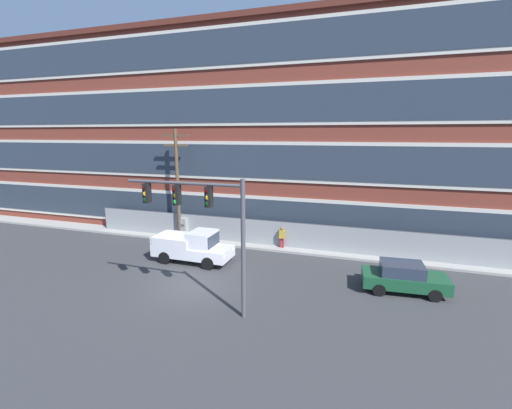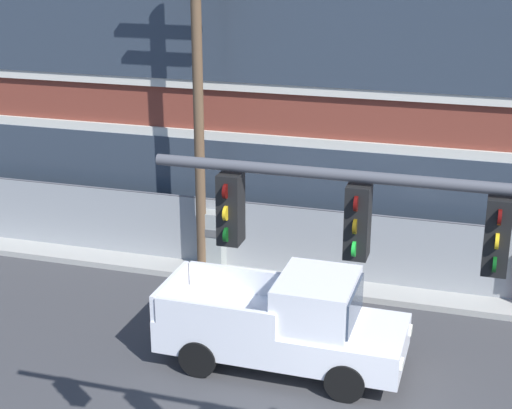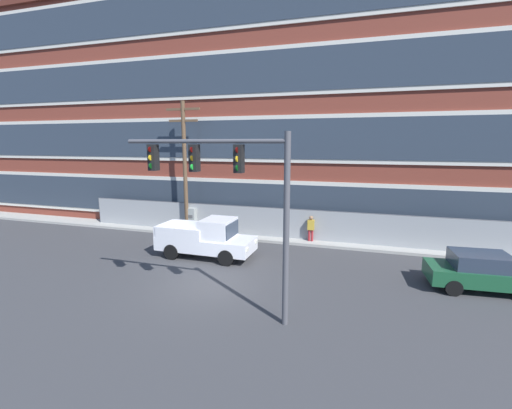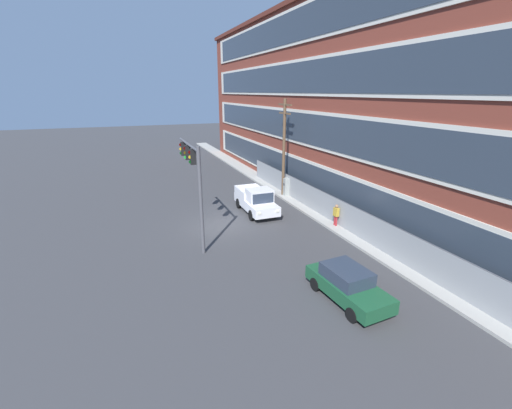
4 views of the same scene
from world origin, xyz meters
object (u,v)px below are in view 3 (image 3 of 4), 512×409
at_px(traffic_signal_mast, 232,185).
at_px(electrical_cabinet, 191,221).
at_px(sedan_dark_green, 483,272).
at_px(utility_pole_near_corner, 185,163).
at_px(pedestrian_near_cabinet, 311,228).
at_px(pickup_truck_white, 208,239).

bearing_deg(traffic_signal_mast, electrical_cabinet, 124.91).
height_order(sedan_dark_green, utility_pole_near_corner, utility_pole_near_corner).
bearing_deg(sedan_dark_green, electrical_cabinet, 163.68).
relative_size(traffic_signal_mast, utility_pole_near_corner, 0.74).
bearing_deg(sedan_dark_green, utility_pole_near_corner, 164.57).
distance_m(utility_pole_near_corner, pedestrian_near_cabinet, 8.96).
relative_size(pickup_truck_white, utility_pole_near_corner, 0.61).
distance_m(pickup_truck_white, sedan_dark_green, 12.44).
bearing_deg(electrical_cabinet, sedan_dark_green, -16.32).
height_order(traffic_signal_mast, pedestrian_near_cabinet, traffic_signal_mast).
distance_m(traffic_signal_mast, pickup_truck_white, 7.45).
height_order(utility_pole_near_corner, electrical_cabinet, utility_pole_near_corner).
xyz_separation_m(electrical_cabinet, pedestrian_near_cabinet, (7.93, -0.05, 0.12)).
xyz_separation_m(pickup_truck_white, pedestrian_near_cabinet, (4.80, 4.04, 0.00)).
distance_m(pickup_truck_white, utility_pole_near_corner, 6.34).
height_order(pickup_truck_white, pedestrian_near_cabinet, pickup_truck_white).
bearing_deg(sedan_dark_green, traffic_signal_mast, -150.71).
distance_m(traffic_signal_mast, utility_pole_near_corner, 11.61).
xyz_separation_m(traffic_signal_mast, electrical_cabinet, (-6.67, 9.55, -3.76)).
bearing_deg(electrical_cabinet, pedestrian_near_cabinet, -0.34).
relative_size(pickup_truck_white, pedestrian_near_cabinet, 3.05).
bearing_deg(sedan_dark_green, pickup_truck_white, 177.82).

